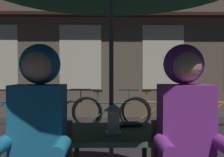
% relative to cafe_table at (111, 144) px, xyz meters
% --- Properties ---
extents(cafe_table, '(0.72, 0.72, 0.74)m').
position_rel_cafe_table_xyz_m(cafe_table, '(0.00, 0.00, 0.00)').
color(cafe_table, '#42664C').
rests_on(cafe_table, ground_plane).
extents(lantern, '(0.11, 0.11, 0.23)m').
position_rel_cafe_table_xyz_m(lantern, '(0.01, -0.09, 0.22)').
color(lantern, white).
rests_on(lantern, cafe_table).
extents(person_left_hooded, '(0.45, 0.56, 1.40)m').
position_rel_cafe_table_xyz_m(person_left_hooded, '(-0.48, -0.43, 0.21)').
color(person_left_hooded, black).
rests_on(person_left_hooded, ground_plane).
extents(person_right_hooded, '(0.45, 0.56, 1.40)m').
position_rel_cafe_table_xyz_m(person_right_hooded, '(0.48, -0.43, 0.21)').
color(person_right_hooded, black).
rests_on(person_right_hooded, ground_plane).
extents(shopfront_building, '(10.00, 0.93, 6.20)m').
position_rel_cafe_table_xyz_m(shopfront_building, '(0.37, 5.40, 2.45)').
color(shopfront_building, '#6B5B4C').
rests_on(shopfront_building, ground_plane).
extents(bicycle_nearest, '(1.68, 0.23, 0.84)m').
position_rel_cafe_table_xyz_m(bicycle_nearest, '(-2.41, 3.92, -0.29)').
color(bicycle_nearest, black).
rests_on(bicycle_nearest, ground_plane).
extents(bicycle_second, '(1.68, 0.20, 0.84)m').
position_rel_cafe_table_xyz_m(bicycle_second, '(-1.01, 3.97, -0.29)').
color(bicycle_second, black).
rests_on(bicycle_second, ground_plane).
extents(bicycle_third, '(1.67, 0.27, 0.84)m').
position_rel_cafe_table_xyz_m(bicycle_third, '(0.05, 3.72, -0.29)').
color(bicycle_third, black).
rests_on(bicycle_third, ground_plane).
extents(bicycle_fourth, '(1.66, 0.37, 0.84)m').
position_rel_cafe_table_xyz_m(bicycle_fourth, '(1.12, 3.76, -0.29)').
color(bicycle_fourth, black).
rests_on(bicycle_fourth, ground_plane).
extents(bicycle_fifth, '(1.68, 0.12, 0.84)m').
position_rel_cafe_table_xyz_m(bicycle_fifth, '(2.41, 3.74, -0.29)').
color(bicycle_fifth, black).
rests_on(bicycle_fifth, ground_plane).
extents(book, '(0.22, 0.17, 0.02)m').
position_rel_cafe_table_xyz_m(book, '(0.16, 0.21, 0.11)').
color(book, black).
rests_on(book, cafe_table).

